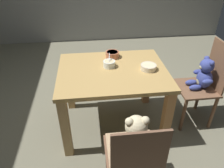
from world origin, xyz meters
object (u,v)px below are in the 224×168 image
object	(u,v)px
teddy_chair_near_right	(203,79)
porridge_bowl_terracotta_far_center	(112,54)
teddy_chair_near_front	(134,148)
dining_table	(113,82)
porridge_bowl_white_center	(109,64)
porridge_bowl_cream_near_right	(148,67)

from	to	relation	value
teddy_chair_near_right	porridge_bowl_terracotta_far_center	size ratio (longest dim) A/B	6.49
teddy_chair_near_front	porridge_bowl_terracotta_far_center	xyz separation A→B (m)	(-0.02, 1.10, 0.19)
dining_table	porridge_bowl_white_center	world-z (taller)	porridge_bowl_white_center
porridge_bowl_terracotta_far_center	teddy_chair_near_front	bearing A→B (deg)	-89.04
teddy_chair_near_right	porridge_bowl_cream_near_right	size ratio (longest dim) A/B	6.12
dining_table	teddy_chair_near_front	bearing A→B (deg)	-86.65
porridge_bowl_white_center	dining_table	bearing A→B (deg)	-68.14
porridge_bowl_terracotta_far_center	porridge_bowl_cream_near_right	bearing A→B (deg)	-44.34
dining_table	porridge_bowl_white_center	bearing A→B (deg)	111.86
dining_table	teddy_chair_near_right	bearing A→B (deg)	-1.12
teddy_chair_near_front	porridge_bowl_terracotta_far_center	world-z (taller)	teddy_chair_near_front
dining_table	porridge_bowl_cream_near_right	distance (m)	0.38
porridge_bowl_cream_near_right	porridge_bowl_white_center	xyz separation A→B (m)	(-0.37, 0.10, 0.01)
teddy_chair_near_front	porridge_bowl_cream_near_right	size ratio (longest dim) A/B	5.62
teddy_chair_near_right	porridge_bowl_cream_near_right	bearing A→B (deg)	0.94
porridge_bowl_cream_near_right	porridge_bowl_terracotta_far_center	xyz separation A→B (m)	(-0.31, 0.31, 0.01)
porridge_bowl_cream_near_right	porridge_bowl_terracotta_far_center	distance (m)	0.44
dining_table	teddy_chair_near_front	xyz separation A→B (m)	(0.05, -0.83, -0.02)
porridge_bowl_white_center	porridge_bowl_terracotta_far_center	world-z (taller)	porridge_bowl_white_center
porridge_bowl_terracotta_far_center	teddy_chair_near_right	bearing A→B (deg)	-17.63
dining_table	teddy_chair_near_front	size ratio (longest dim) A/B	1.23
porridge_bowl_cream_near_right	porridge_bowl_white_center	distance (m)	0.38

